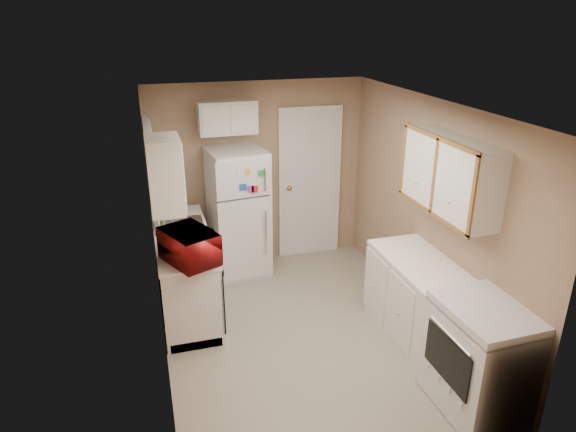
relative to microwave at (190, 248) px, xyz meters
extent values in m
plane|color=#AEA48E|center=(1.08, -0.21, -1.05)|extent=(3.80, 3.80, 0.00)
plane|color=white|center=(1.08, -0.21, 1.35)|extent=(3.80, 3.80, 0.00)
plane|color=#9C7D62|center=(-0.32, -0.21, 0.15)|extent=(3.80, 3.80, 0.00)
plane|color=#9C7D62|center=(2.48, -0.21, 0.15)|extent=(3.80, 3.80, 0.00)
plane|color=#9C7D62|center=(1.08, 1.69, 0.15)|extent=(2.80, 2.80, 0.00)
plane|color=#9C7D62|center=(1.08, -2.11, 0.15)|extent=(2.80, 2.80, 0.00)
cube|color=silver|center=(-0.02, 0.69, -0.60)|extent=(0.60, 1.80, 0.90)
cube|color=black|center=(0.27, 0.09, -0.56)|extent=(0.03, 0.58, 0.72)
cube|color=gray|center=(-0.02, 0.84, -0.19)|extent=(0.54, 0.74, 0.16)
imported|color=maroon|center=(0.00, 0.00, 0.00)|extent=(0.67, 0.54, 0.39)
imported|color=white|center=(-0.07, 1.36, -0.05)|extent=(0.10, 0.11, 0.18)
cube|color=silver|center=(-0.28, 0.84, 0.55)|extent=(0.10, 0.98, 1.08)
cube|color=silver|center=(-0.17, 0.01, 0.75)|extent=(0.30, 0.45, 0.70)
cube|color=silver|center=(0.74, 1.37, -0.23)|extent=(0.74, 0.73, 1.63)
cube|color=silver|center=(0.68, 1.54, 0.95)|extent=(0.70, 0.30, 0.40)
cube|color=silver|center=(1.78, 1.65, -0.03)|extent=(0.86, 0.06, 2.08)
cube|color=silver|center=(2.18, -1.01, -0.60)|extent=(0.60, 2.00, 0.90)
cube|color=silver|center=(2.20, -1.65, -0.55)|extent=(0.68, 0.83, 0.99)
cube|color=silver|center=(2.33, -0.71, 0.75)|extent=(0.30, 1.20, 0.70)
camera|label=1|loc=(-0.34, -4.60, 2.14)|focal=32.00mm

